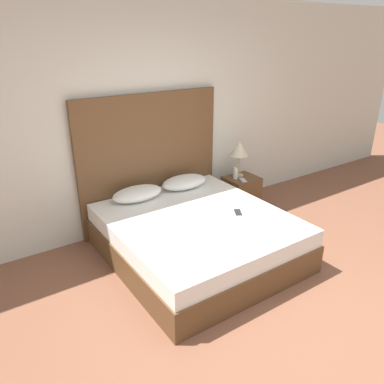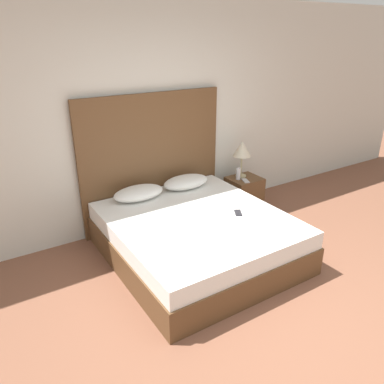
{
  "view_description": "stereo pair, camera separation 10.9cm",
  "coord_description": "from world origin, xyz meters",
  "px_view_note": "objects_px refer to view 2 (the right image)",
  "views": [
    {
      "loc": [
        -2.06,
        -1.55,
        2.3
      ],
      "look_at": [
        -0.01,
        1.47,
        0.74
      ],
      "focal_mm": 35.0,
      "sensor_mm": 36.0,
      "label": 1
    },
    {
      "loc": [
        -1.97,
        -1.61,
        2.3
      ],
      "look_at": [
        -0.01,
        1.47,
        0.74
      ],
      "focal_mm": 35.0,
      "sensor_mm": 36.0,
      "label": 2
    }
  ],
  "objects_px": {
    "phone_on_bed": "(238,213)",
    "table_lamp": "(242,150)",
    "bed": "(197,237)",
    "nightstand": "(244,193)",
    "phone_on_nightstand": "(246,181)"
  },
  "relations": [
    {
      "from": "nightstand",
      "to": "phone_on_nightstand",
      "type": "bearing_deg",
      "value": -124.62
    },
    {
      "from": "bed",
      "to": "table_lamp",
      "type": "xyz_separation_m",
      "value": [
        1.22,
        0.76,
        0.6
      ]
    },
    {
      "from": "phone_on_nightstand",
      "to": "table_lamp",
      "type": "bearing_deg",
      "value": 71.47
    },
    {
      "from": "bed",
      "to": "phone_on_bed",
      "type": "bearing_deg",
      "value": -22.37
    },
    {
      "from": "bed",
      "to": "phone_on_nightstand",
      "type": "xyz_separation_m",
      "value": [
        1.17,
        0.59,
        0.22
      ]
    },
    {
      "from": "phone_on_bed",
      "to": "phone_on_nightstand",
      "type": "relative_size",
      "value": 1.0
    },
    {
      "from": "bed",
      "to": "table_lamp",
      "type": "distance_m",
      "value": 1.56
    },
    {
      "from": "bed",
      "to": "table_lamp",
      "type": "relative_size",
      "value": 3.92
    },
    {
      "from": "bed",
      "to": "phone_on_nightstand",
      "type": "bearing_deg",
      "value": 26.78
    },
    {
      "from": "phone_on_bed",
      "to": "nightstand",
      "type": "distance_m",
      "value": 1.21
    },
    {
      "from": "phone_on_bed",
      "to": "table_lamp",
      "type": "bearing_deg",
      "value": 49.33
    },
    {
      "from": "phone_on_bed",
      "to": "nightstand",
      "type": "xyz_separation_m",
      "value": [
        0.81,
        0.86,
        -0.27
      ]
    },
    {
      "from": "bed",
      "to": "nightstand",
      "type": "xyz_separation_m",
      "value": [
        1.23,
        0.68,
        -0.01
      ]
    },
    {
      "from": "bed",
      "to": "phone_on_nightstand",
      "type": "height_order",
      "value": "bed"
    },
    {
      "from": "bed",
      "to": "nightstand",
      "type": "height_order",
      "value": "bed"
    }
  ]
}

